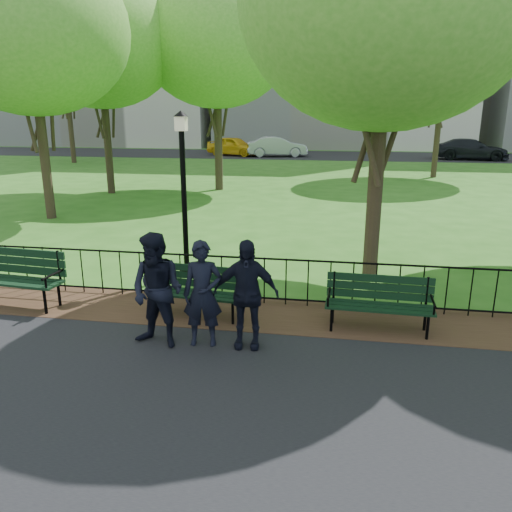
% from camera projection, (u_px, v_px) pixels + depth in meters
% --- Properties ---
extents(ground, '(120.00, 120.00, 0.00)m').
position_uv_depth(ground, '(179.00, 348.00, 7.54)').
color(ground, '#2B6019').
extents(dirt_strip, '(60.00, 1.60, 0.01)m').
position_uv_depth(dirt_strip, '(205.00, 310.00, 8.96)').
color(dirt_strip, '#362416').
rests_on(dirt_strip, ground).
extents(far_street, '(70.00, 9.00, 0.01)m').
position_uv_depth(far_street, '(313.00, 155.00, 40.68)').
color(far_street, black).
rests_on(far_street, ground).
extents(iron_fence, '(24.06, 0.06, 1.00)m').
position_uv_depth(iron_fence, '(211.00, 276.00, 9.30)').
color(iron_fence, black).
rests_on(iron_fence, ground).
extents(apartment_west, '(22.00, 15.00, 26.00)m').
position_uv_depth(apartment_west, '(116.00, 18.00, 52.89)').
color(apartment_west, beige).
rests_on(apartment_west, ground).
extents(park_bench_main, '(1.80, 0.68, 0.95)m').
position_uv_depth(park_bench_main, '(180.00, 284.00, 8.63)').
color(park_bench_main, black).
rests_on(park_bench_main, ground).
extents(park_bench_left_a, '(2.01, 0.77, 1.12)m').
position_uv_depth(park_bench_left_a, '(13.00, 271.00, 9.11)').
color(park_bench_left_a, black).
rests_on(park_bench_left_a, ground).
extents(park_bench_right_a, '(1.73, 0.59, 0.97)m').
position_uv_depth(park_bench_right_a, '(380.00, 297.00, 8.05)').
color(park_bench_right_a, black).
rests_on(park_bench_right_a, ground).
extents(lamppost, '(0.31, 0.31, 3.46)m').
position_uv_depth(lamppost, '(184.00, 189.00, 10.40)').
color(lamppost, black).
rests_on(lamppost, ground).
extents(tree_near_w, '(6.03, 6.03, 8.40)m').
position_uv_depth(tree_near_w, '(30.00, 30.00, 15.13)').
color(tree_near_w, '#2D2116').
rests_on(tree_near_w, ground).
extents(tree_near_e, '(5.59, 5.59, 7.79)m').
position_uv_depth(tree_near_e, '(388.00, 1.00, 9.18)').
color(tree_near_e, '#2D2116').
rests_on(tree_near_e, ground).
extents(tree_mid_w, '(6.47, 6.47, 9.02)m').
position_uv_depth(tree_mid_w, '(99.00, 39.00, 20.14)').
color(tree_mid_w, '#2D2116').
rests_on(tree_mid_w, ground).
extents(tree_far_c, '(6.51, 6.51, 9.07)m').
position_uv_depth(tree_far_c, '(216.00, 41.00, 21.09)').
color(tree_far_c, '#2D2116').
rests_on(tree_far_c, ground).
extents(tree_far_e, '(7.18, 7.18, 10.00)m').
position_uv_depth(tree_far_e, '(447.00, 39.00, 25.18)').
color(tree_far_e, '#2D2116').
rests_on(tree_far_e, ground).
extents(tree_far_w, '(8.11, 8.11, 11.31)m').
position_uv_depth(tree_far_w, '(62.00, 41.00, 32.62)').
color(tree_far_w, '#2D2116').
rests_on(tree_far_w, ground).
extents(person_left, '(0.64, 0.47, 1.62)m').
position_uv_depth(person_left, '(203.00, 294.00, 7.44)').
color(person_left, black).
rests_on(person_left, asphalt_path).
extents(person_mid, '(0.93, 0.62, 1.75)m').
position_uv_depth(person_mid, '(157.00, 291.00, 7.39)').
color(person_mid, black).
rests_on(person_mid, asphalt_path).
extents(person_right, '(1.00, 0.46, 1.67)m').
position_uv_depth(person_right, '(246.00, 294.00, 7.38)').
color(person_right, black).
rests_on(person_right, asphalt_path).
extents(taxi, '(4.78, 3.16, 1.51)m').
position_uv_depth(taxi, '(234.00, 146.00, 39.96)').
color(taxi, gold).
rests_on(taxi, far_street).
extents(sedan_silver, '(4.96, 2.71, 1.55)m').
position_uv_depth(sedan_silver, '(277.00, 147.00, 39.09)').
color(sedan_silver, '#ABAEB3').
rests_on(sedan_silver, far_street).
extents(sedan_dark, '(5.43, 2.74, 1.51)m').
position_uv_depth(sedan_dark, '(471.00, 149.00, 36.55)').
color(sedan_dark, black).
rests_on(sedan_dark, far_street).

